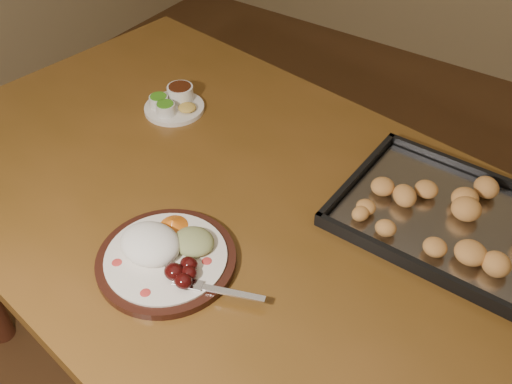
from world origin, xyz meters
The scene contains 5 objects.
ground centered at (0.00, 0.00, 0.00)m, with size 4.00×4.00×0.00m, color brown.
dining_table centered at (-0.12, -0.16, 0.65)m, with size 1.61×1.11×0.75m.
dinner_plate centered at (-0.14, -0.36, 0.77)m, with size 0.33×0.25×0.06m.
condiment_saucer centered at (-0.44, 0.02, 0.77)m, with size 0.15×0.15×0.05m.
baking_tray centered at (0.26, 0.02, 0.77)m, with size 0.45×0.33×0.05m.
Camera 1 is at (0.38, -0.83, 1.53)m, focal length 40.00 mm.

